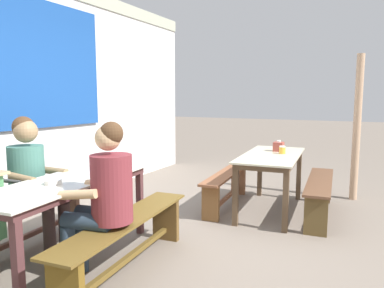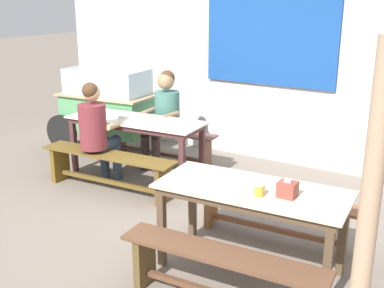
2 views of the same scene
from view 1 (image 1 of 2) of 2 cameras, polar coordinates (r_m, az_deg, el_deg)
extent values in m
plane|color=slate|center=(3.95, 3.01, -14.20)|extent=(40.00, 40.00, 0.00)
cube|color=silver|center=(5.14, -22.61, 6.22)|extent=(6.93, 0.12, 2.79)
cube|color=#1A4997|center=(5.12, -21.72, 11.42)|extent=(1.83, 0.03, 1.60)
cube|color=silver|center=(3.38, -18.89, -5.45)|extent=(1.80, 0.77, 0.02)
cube|color=#4D2B2C|center=(3.39, -18.86, -6.10)|extent=(1.72, 0.71, 0.06)
cube|color=#4D2B2C|center=(4.23, -14.20, -8.24)|extent=(0.06, 0.06, 0.66)
cube|color=#4D2B2C|center=(3.96, -8.17, -9.15)|extent=(0.06, 0.06, 0.66)
cube|color=#4D2B2C|center=(2.79, -25.55, -17.16)|extent=(0.06, 0.06, 0.66)
cube|color=beige|center=(4.69, 12.34, -1.70)|extent=(1.58, 0.79, 0.02)
cube|color=brown|center=(4.69, 12.32, -2.18)|extent=(1.49, 0.73, 0.06)
cube|color=brown|center=(5.47, 10.57, -4.59)|extent=(0.06, 0.06, 0.65)
cube|color=brown|center=(5.39, 16.35, -4.94)|extent=(0.06, 0.06, 0.65)
cube|color=brown|center=(4.17, 6.81, -8.30)|extent=(0.06, 0.06, 0.65)
cube|color=brown|center=(4.07, 14.42, -8.89)|extent=(0.06, 0.06, 0.65)
cube|color=brown|center=(3.84, -25.44, -8.54)|extent=(1.64, 0.40, 0.02)
cube|color=brown|center=(4.38, -18.55, -9.36)|extent=(0.08, 0.23, 0.43)
cube|color=brown|center=(3.95, -25.16, -13.24)|extent=(1.34, 0.16, 0.04)
cube|color=brown|center=(3.11, -10.27, -11.62)|extent=(1.74, 0.46, 0.02)
cube|color=brown|center=(3.80, -4.14, -11.59)|extent=(0.08, 0.27, 0.43)
cube|color=brown|center=(3.24, -10.12, -17.25)|extent=(1.44, 0.16, 0.04)
cube|color=brown|center=(4.87, 5.40, -4.62)|extent=(1.53, 0.36, 0.03)
cube|color=brown|center=(5.52, 7.27, -5.63)|extent=(0.08, 0.21, 0.43)
cube|color=brown|center=(4.33, 2.93, -9.22)|extent=(0.08, 0.21, 0.43)
cube|color=brown|center=(4.95, 5.35, -8.41)|extent=(1.24, 0.14, 0.04)
cube|color=brown|center=(4.68, 19.37, -5.50)|extent=(1.57, 0.40, 0.03)
cube|color=brown|center=(5.37, 19.59, -6.36)|extent=(0.08, 0.24, 0.43)
cube|color=brown|center=(4.10, 18.79, -10.57)|extent=(0.08, 0.24, 0.43)
cube|color=brown|center=(4.76, 19.19, -9.43)|extent=(1.28, 0.15, 0.04)
cylinder|color=#43312F|center=(3.65, -21.42, -12.76)|extent=(0.11, 0.11, 0.45)
cylinder|color=#43312F|center=(3.76, -19.30, -12.05)|extent=(0.11, 0.11, 0.45)
cylinder|color=#43312F|center=(3.71, -23.55, -8.05)|extent=(0.14, 0.42, 0.13)
cylinder|color=#43312F|center=(3.82, -21.43, -7.51)|extent=(0.14, 0.42, 0.13)
cylinder|color=#3F7064|center=(3.85, -24.45, -3.90)|extent=(0.33, 0.33, 0.49)
sphere|color=#91724E|center=(3.78, -24.58, 1.83)|extent=(0.22, 0.22, 0.22)
sphere|color=#4C331E|center=(3.80, -24.89, 2.43)|extent=(0.20, 0.20, 0.20)
cylinder|color=#91724E|center=(3.60, -25.01, -4.92)|extent=(0.08, 0.30, 0.09)
cylinder|color=#91724E|center=(3.83, -20.59, -3.99)|extent=(0.08, 0.30, 0.07)
cylinder|color=#29394A|center=(3.28, -16.93, -14.86)|extent=(0.11, 0.11, 0.45)
cylinder|color=#29394A|center=(3.14, -18.77, -15.95)|extent=(0.11, 0.11, 0.45)
cylinder|color=#29394A|center=(3.10, -14.38, -10.65)|extent=(0.20, 0.40, 0.13)
cylinder|color=#29394A|center=(2.95, -16.17, -11.62)|extent=(0.20, 0.40, 0.13)
cylinder|color=maroon|center=(2.87, -12.44, -6.81)|extent=(0.32, 0.32, 0.52)
sphere|color=tan|center=(2.81, -13.02, 0.94)|extent=(0.20, 0.20, 0.20)
sphere|color=#4C331E|center=(2.80, -12.50, 1.62)|extent=(0.18, 0.18, 0.18)
cylinder|color=tan|center=(3.11, -13.80, -6.01)|extent=(0.12, 0.31, 0.09)
cylinder|color=tan|center=(2.82, -17.42, -7.55)|extent=(0.13, 0.31, 0.10)
cube|color=#984035|center=(4.96, 13.38, -0.41)|extent=(0.14, 0.12, 0.12)
cube|color=white|center=(4.95, 13.41, 0.42)|extent=(0.06, 0.04, 0.02)
cylinder|color=gold|center=(4.76, 13.93, -0.98)|extent=(0.08, 0.08, 0.08)
cylinder|color=white|center=(4.75, 13.95, -0.39)|extent=(0.07, 0.07, 0.02)
cylinder|color=silver|center=(3.24, -20.87, -5.56)|extent=(0.14, 0.14, 0.04)
cylinder|color=tan|center=(5.58, 24.38, 2.28)|extent=(0.10, 0.10, 2.04)
camera|label=2|loc=(6.39, 46.96, 11.85)|focal=44.87mm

